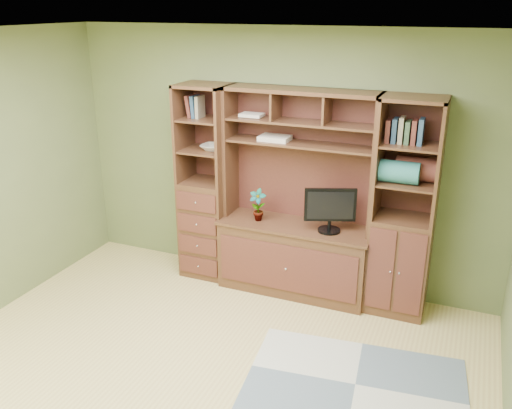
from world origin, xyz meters
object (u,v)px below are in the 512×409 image
at_px(center_hutch, 296,197).
at_px(monitor, 330,202).
at_px(right_tower, 404,210).
at_px(left_tower, 206,183).

height_order(center_hutch, monitor, center_hutch).
bearing_deg(right_tower, monitor, -173.62).
xyz_separation_m(center_hutch, monitor, (0.35, -0.03, 0.00)).
bearing_deg(right_tower, center_hutch, -177.77).
xyz_separation_m(right_tower, monitor, (-0.67, -0.07, 0.00)).
distance_m(left_tower, right_tower, 2.02).
distance_m(left_tower, monitor, 1.36).
distance_m(center_hutch, right_tower, 1.03).
bearing_deg(left_tower, center_hutch, -2.29).
bearing_deg(right_tower, left_tower, 180.00).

